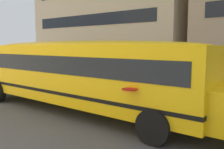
{
  "coord_description": "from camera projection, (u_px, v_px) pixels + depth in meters",
  "views": [
    {
      "loc": [
        5.31,
        -8.73,
        2.66
      ],
      "look_at": [
        -0.85,
        -0.91,
        1.48
      ],
      "focal_mm": 39.57,
      "sensor_mm": 36.0,
      "label": 1
    }
  ],
  "objects": [
    {
      "name": "school_bus",
      "position": [
        82.0,
        70.0,
        9.77
      ],
      "size": [
        12.7,
        3.0,
        2.84
      ],
      "rotation": [
        0.0,
        0.0,
        0.0
      ],
      "color": "yellow",
      "rests_on": "ground_plane"
    },
    {
      "name": "lane_centreline",
      "position": [
        141.0,
        109.0,
        10.38
      ],
      "size": [
        110.0,
        0.16,
        0.01
      ],
      "primitive_type": "cube",
      "color": "silver",
      "rests_on": "ground_plane"
    },
    {
      "name": "ground_plane",
      "position": [
        141.0,
        109.0,
        10.38
      ],
      "size": [
        400.0,
        400.0,
        0.0
      ],
      "primitive_type": "plane",
      "color": "#4C4C4F"
    },
    {
      "name": "sidewalk_far",
      "position": [
        202.0,
        85.0,
        16.41
      ],
      "size": [
        120.0,
        3.0,
        0.01
      ],
      "primitive_type": "cube",
      "color": "gray",
      "rests_on": "ground_plane"
    }
  ]
}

